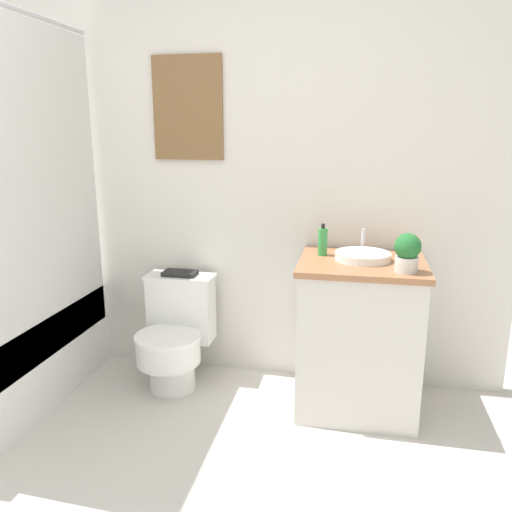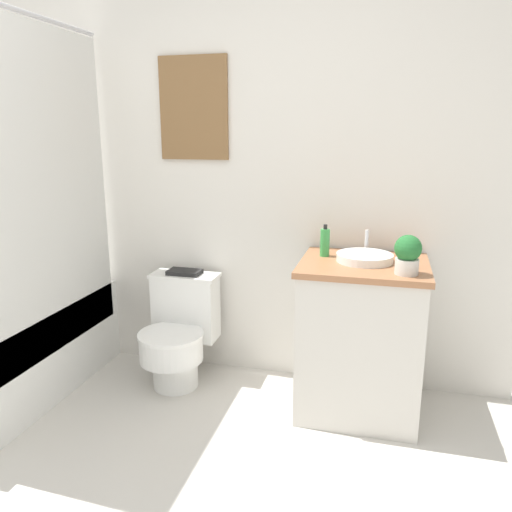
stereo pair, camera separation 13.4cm
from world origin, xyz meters
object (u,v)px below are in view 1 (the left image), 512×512
object	(u,v)px
sink	(363,256)
book_on_tank	(180,273)
soap_bottle	(323,241)
toilet	(175,335)
potted_plant	(407,252)

from	to	relation	value
sink	book_on_tank	distance (m)	1.06
sink	book_on_tank	xyz separation A→B (m)	(-1.03, 0.14, -0.19)
soap_bottle	toilet	bearing A→B (deg)	-177.09
sink	potted_plant	bearing A→B (deg)	-44.11
toilet	book_on_tank	world-z (taller)	book_on_tank
toilet	sink	size ratio (longest dim) A/B	1.98
soap_bottle	book_on_tank	xyz separation A→B (m)	(-0.82, 0.08, -0.24)
sink	potted_plant	distance (m)	0.28
toilet	book_on_tank	distance (m)	0.36
toilet	soap_bottle	distance (m)	1.01
sink	soap_bottle	distance (m)	0.22
soap_bottle	potted_plant	world-z (taller)	potted_plant
toilet	soap_bottle	xyz separation A→B (m)	(0.82, 0.04, 0.58)
sink	book_on_tank	world-z (taller)	sink
potted_plant	book_on_tank	world-z (taller)	potted_plant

